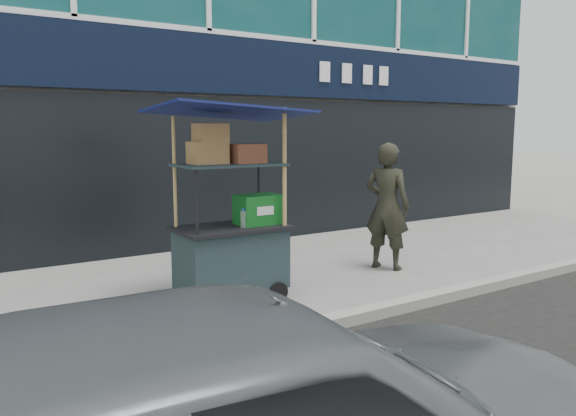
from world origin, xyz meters
TOP-DOWN VIEW (x-y plane):
  - ground at (0.00, 0.00)m, footprint 80.00×80.00m
  - curb at (0.00, -0.20)m, footprint 80.00×0.18m
  - vendor_cart at (-1.09, 1.12)m, footprint 1.61×1.15m
  - vendor_man at (1.35, 1.26)m, footprint 0.64×0.74m

SIDE VIEW (x-z plane):
  - ground at x=0.00m, z-range 0.00..0.00m
  - curb at x=0.00m, z-range 0.00..0.12m
  - vendor_cart at x=-1.09m, z-range -0.32..1.85m
  - vendor_man at x=1.35m, z-range 0.00..1.72m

